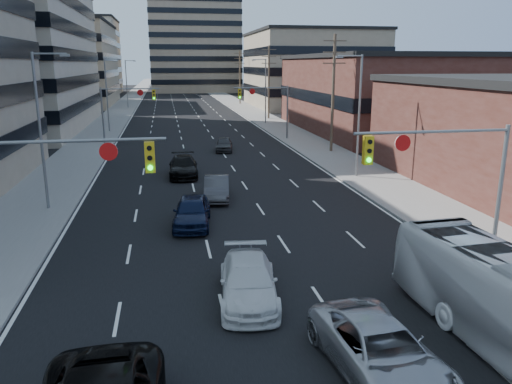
% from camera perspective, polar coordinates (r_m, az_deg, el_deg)
% --- Properties ---
extents(road_surface, '(18.00, 300.00, 0.02)m').
position_cam_1_polar(road_surface, '(140.14, -8.96, 10.89)').
color(road_surface, black).
rests_on(road_surface, ground).
extents(sidewalk_left, '(5.00, 300.00, 0.15)m').
position_cam_1_polar(sidewalk_left, '(140.32, -13.74, 10.69)').
color(sidewalk_left, slate).
rests_on(sidewalk_left, ground).
extents(sidewalk_right, '(5.00, 300.00, 0.15)m').
position_cam_1_polar(sidewalk_right, '(140.89, -4.20, 11.07)').
color(sidewalk_right, slate).
rests_on(sidewalk_right, ground).
extents(office_left_far, '(20.00, 30.00, 16.00)m').
position_cam_1_polar(office_left_far, '(111.74, -21.43, 13.32)').
color(office_left_far, gray).
rests_on(office_left_far, ground).
extents(storefront_right_mid, '(20.00, 30.00, 9.00)m').
position_cam_1_polar(storefront_right_mid, '(65.97, 14.66, 10.65)').
color(storefront_right_mid, '#472119').
rests_on(storefront_right_mid, ground).
extents(office_right_far, '(22.00, 28.00, 14.00)m').
position_cam_1_polar(office_right_far, '(101.92, 6.16, 13.63)').
color(office_right_far, gray).
rests_on(office_right_far, ground).
extents(bg_block_left, '(24.00, 24.00, 20.00)m').
position_cam_1_polar(bg_block_left, '(151.84, -20.18, 14.24)').
color(bg_block_left, '#ADA089').
rests_on(bg_block_left, ground).
extents(bg_block_right, '(22.00, 22.00, 12.00)m').
position_cam_1_polar(bg_block_right, '(144.30, 4.11, 13.50)').
color(bg_block_right, gray).
rests_on(bg_block_right, ground).
extents(signal_near_left, '(6.59, 0.33, 6.00)m').
position_cam_1_polar(signal_near_left, '(18.72, -22.20, 0.89)').
color(signal_near_left, slate).
rests_on(signal_near_left, ground).
extents(signal_near_right, '(6.59, 0.33, 6.00)m').
position_cam_1_polar(signal_near_right, '(21.32, 20.90, 2.56)').
color(signal_near_right, slate).
rests_on(signal_near_right, ground).
extents(signal_far_left, '(6.09, 0.33, 6.00)m').
position_cam_1_polar(signal_far_left, '(55.15, -14.80, 9.77)').
color(signal_far_left, slate).
rests_on(signal_far_left, ground).
extents(signal_far_right, '(6.09, 0.33, 6.00)m').
position_cam_1_polar(signal_far_right, '(56.12, 1.29, 10.31)').
color(signal_far_right, slate).
rests_on(signal_far_right, ground).
extents(utility_pole_block, '(2.20, 0.28, 11.00)m').
position_cam_1_polar(utility_pole_block, '(48.53, 8.81, 11.24)').
color(utility_pole_block, '#4C3D2D').
rests_on(utility_pole_block, ground).
extents(utility_pole_midblock, '(2.20, 0.28, 11.00)m').
position_cam_1_polar(utility_pole_midblock, '(77.49, 1.48, 12.55)').
color(utility_pole_midblock, '#4C3D2D').
rests_on(utility_pole_midblock, ground).
extents(utility_pole_distant, '(2.20, 0.28, 11.00)m').
position_cam_1_polar(utility_pole_distant, '(107.03, -1.86, 13.08)').
color(utility_pole_distant, '#4C3D2D').
rests_on(utility_pole_distant, ground).
extents(streetlight_left_near, '(2.03, 0.22, 9.00)m').
position_cam_1_polar(streetlight_left_near, '(30.80, -23.22, 7.12)').
color(streetlight_left_near, slate).
rests_on(streetlight_left_near, ground).
extents(streetlight_left_mid, '(2.03, 0.22, 9.00)m').
position_cam_1_polar(streetlight_left_mid, '(65.29, -16.57, 10.98)').
color(streetlight_left_mid, slate).
rests_on(streetlight_left_mid, ground).
extents(streetlight_left_far, '(2.03, 0.22, 9.00)m').
position_cam_1_polar(streetlight_left_far, '(100.13, -14.49, 12.13)').
color(streetlight_left_far, slate).
rests_on(streetlight_left_far, ground).
extents(streetlight_right_near, '(2.03, 0.22, 9.00)m').
position_cam_1_polar(streetlight_right_near, '(37.64, 11.50, 9.13)').
color(streetlight_right_near, slate).
rests_on(streetlight_right_near, ground).
extents(streetlight_right_far, '(2.03, 0.22, 9.00)m').
position_cam_1_polar(streetlight_right_far, '(71.28, 0.97, 11.81)').
color(streetlight_right_far, slate).
rests_on(streetlight_right_far, ground).
extents(white_van, '(2.58, 5.18, 1.45)m').
position_cam_1_polar(white_van, '(18.36, -0.88, -10.17)').
color(white_van, silver).
rests_on(white_van, ground).
extents(silver_suv, '(3.00, 5.63, 1.51)m').
position_cam_1_polar(silver_suv, '(14.72, 14.03, -17.20)').
color(silver_suv, '#ABABB0').
rests_on(silver_suv, ground).
extents(sedan_blue, '(2.38, 4.82, 1.58)m').
position_cam_1_polar(sedan_blue, '(26.60, -7.33, -2.22)').
color(sedan_blue, black).
rests_on(sedan_blue, ground).
extents(sedan_grey_center, '(2.01, 4.55, 1.45)m').
position_cam_1_polar(sedan_grey_center, '(31.71, -4.53, 0.47)').
color(sedan_grey_center, '#39393C').
rests_on(sedan_grey_center, ground).
extents(sedan_black_far, '(2.27, 5.27, 1.51)m').
position_cam_1_polar(sedan_black_far, '(38.49, -8.31, 2.91)').
color(sedan_black_far, black).
rests_on(sedan_black_far, ground).
extents(sedan_grey_right, '(2.15, 4.19, 1.37)m').
position_cam_1_polar(sedan_grey_right, '(49.31, -3.67, 5.47)').
color(sedan_grey_right, '#303032').
rests_on(sedan_grey_right, ground).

